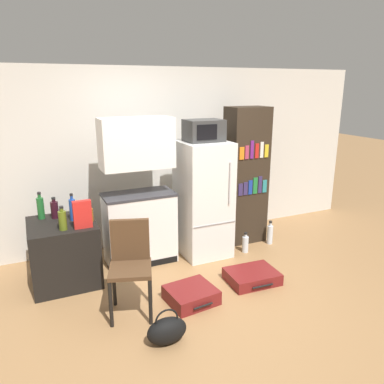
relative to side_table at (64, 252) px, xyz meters
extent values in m
plane|color=olive|center=(1.31, -1.22, -0.36)|extent=(24.00, 24.00, 0.00)
cube|color=beige|center=(1.51, 0.78, 0.86)|extent=(6.40, 0.10, 2.42)
cube|color=black|center=(0.00, 0.00, 0.00)|extent=(0.72, 0.75, 0.71)
cube|color=white|center=(0.94, 0.15, 0.08)|extent=(0.86, 0.46, 0.87)
cube|color=#333338|center=(0.94, 0.15, 0.53)|extent=(0.88, 0.47, 0.03)
cube|color=white|center=(0.94, 0.15, 1.16)|extent=(0.86, 0.39, 0.60)
cube|color=black|center=(0.94, -0.08, -0.32)|extent=(0.82, 0.01, 0.08)
cube|color=silver|center=(1.78, 0.05, 0.40)|extent=(0.60, 0.66, 1.51)
cube|color=gray|center=(1.78, -0.29, 0.16)|extent=(0.58, 0.01, 0.01)
cylinder|color=silver|center=(1.97, -0.30, 0.67)|extent=(0.02, 0.02, 0.53)
cube|color=#333333|center=(1.78, 0.05, 1.28)|extent=(0.46, 0.34, 0.27)
cube|color=black|center=(1.74, -0.13, 1.28)|extent=(0.27, 0.01, 0.18)
cube|color=#2D2319|center=(2.51, 0.19, 0.60)|extent=(0.56, 0.37, 1.91)
cube|color=#332856|center=(2.32, 0.00, 0.47)|extent=(0.06, 0.01, 0.17)
cube|color=#332856|center=(2.39, 0.00, 0.48)|extent=(0.06, 0.01, 0.18)
cube|color=#193899|center=(2.47, 0.00, 0.48)|extent=(0.06, 0.01, 0.20)
cube|color=#1E7033|center=(2.55, 0.00, 0.50)|extent=(0.07, 0.01, 0.23)
cube|color=#332856|center=(2.63, 0.00, 0.51)|extent=(0.06, 0.01, 0.24)
cube|color=teal|center=(2.70, 0.00, 0.47)|extent=(0.07, 0.01, 0.18)
cube|color=orange|center=(2.32, 0.00, 0.97)|extent=(0.07, 0.01, 0.16)
cube|color=#A33351|center=(2.39, 0.00, 0.97)|extent=(0.05, 0.01, 0.18)
cube|color=#661E75|center=(2.47, 0.00, 1.00)|extent=(0.05, 0.01, 0.24)
cube|color=red|center=(2.55, 0.00, 0.98)|extent=(0.06, 0.01, 0.20)
cube|color=silver|center=(2.63, 0.00, 0.99)|extent=(0.05, 0.01, 0.21)
cube|color=gold|center=(2.70, 0.00, 0.97)|extent=(0.06, 0.01, 0.17)
cylinder|color=#1E47A3|center=(0.14, 0.03, 0.48)|extent=(0.07, 0.07, 0.24)
cylinder|color=#1E47A3|center=(0.14, 0.03, 0.62)|extent=(0.03, 0.03, 0.04)
cylinder|color=black|center=(0.14, 0.03, 0.66)|extent=(0.04, 0.04, 0.03)
cylinder|color=black|center=(-0.04, 0.19, 0.45)|extent=(0.09, 0.09, 0.19)
cylinder|color=black|center=(-0.04, 0.19, 0.57)|extent=(0.04, 0.04, 0.03)
cylinder|color=black|center=(-0.04, 0.19, 0.59)|extent=(0.04, 0.04, 0.02)
cylinder|color=#1E6028|center=(-0.19, 0.23, 0.48)|extent=(0.08, 0.08, 0.25)
cylinder|color=#1E6028|center=(-0.19, 0.23, 0.62)|extent=(0.03, 0.03, 0.04)
cylinder|color=black|center=(-0.19, 0.23, 0.66)|extent=(0.04, 0.04, 0.03)
cylinder|color=white|center=(0.00, -0.14, 0.44)|extent=(0.06, 0.06, 0.16)
cylinder|color=white|center=(0.00, -0.14, 0.53)|extent=(0.03, 0.03, 0.03)
cylinder|color=black|center=(0.00, -0.14, 0.56)|extent=(0.03, 0.03, 0.02)
cylinder|color=#566619|center=(0.00, -0.23, 0.46)|extent=(0.08, 0.08, 0.20)
cylinder|color=#566619|center=(0.00, -0.23, 0.58)|extent=(0.04, 0.04, 0.04)
cylinder|color=black|center=(0.00, -0.23, 0.61)|extent=(0.04, 0.04, 0.02)
cylinder|color=brown|center=(0.30, -0.09, 0.43)|extent=(0.08, 0.08, 0.15)
cylinder|color=brown|center=(0.30, -0.09, 0.52)|extent=(0.03, 0.03, 0.03)
cylinder|color=black|center=(0.30, -0.09, 0.54)|extent=(0.04, 0.04, 0.01)
cube|color=red|center=(0.20, -0.26, 0.51)|extent=(0.19, 0.07, 0.30)
cylinder|color=black|center=(0.29, -1.08, -0.12)|extent=(0.04, 0.04, 0.47)
cylinder|color=black|center=(0.63, -1.19, -0.12)|extent=(0.04, 0.04, 0.47)
cylinder|color=black|center=(0.40, -0.73, -0.12)|extent=(0.04, 0.04, 0.47)
cylinder|color=black|center=(0.74, -0.84, -0.12)|extent=(0.04, 0.04, 0.47)
cube|color=#4C331E|center=(0.51, -0.96, 0.13)|extent=(0.50, 0.50, 0.04)
cube|color=#4C331E|center=(0.57, -0.79, 0.36)|extent=(0.38, 0.16, 0.42)
cube|color=maroon|center=(1.14, -1.00, -0.28)|extent=(0.52, 0.49, 0.15)
cylinder|color=black|center=(1.16, -1.23, -0.28)|extent=(0.22, 0.04, 0.02)
cube|color=maroon|center=(1.94, -0.91, -0.29)|extent=(0.59, 0.46, 0.13)
cylinder|color=black|center=(1.93, -1.14, -0.29)|extent=(0.26, 0.03, 0.02)
ellipsoid|color=black|center=(0.68, -1.51, -0.24)|extent=(0.36, 0.20, 0.24)
torus|color=black|center=(0.68, -1.51, -0.13)|extent=(0.21, 0.02, 0.21)
cylinder|color=silver|center=(2.30, -0.19, -0.25)|extent=(0.08, 0.08, 0.22)
cylinder|color=silver|center=(2.30, -0.19, -0.12)|extent=(0.04, 0.04, 0.04)
cylinder|color=black|center=(2.30, -0.19, -0.09)|extent=(0.04, 0.04, 0.02)
cylinder|color=silver|center=(2.77, -0.09, -0.22)|extent=(0.08, 0.08, 0.27)
cylinder|color=silver|center=(2.77, -0.09, -0.07)|extent=(0.04, 0.04, 0.05)
cylinder|color=black|center=(2.77, -0.09, -0.03)|extent=(0.04, 0.04, 0.03)
camera|label=1|loc=(-0.28, -4.15, 1.83)|focal=35.00mm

